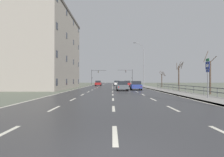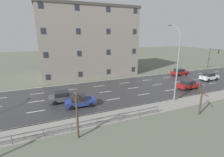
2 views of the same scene
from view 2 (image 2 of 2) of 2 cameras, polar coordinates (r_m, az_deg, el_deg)
The scene contains 12 objects.
ground_plane at distance 34.87m, azimuth 19.20°, elevation -1.64°, with size 160.00×160.00×0.12m.
road_asphalt_strip at distance 43.59m, azimuth 31.16°, elevation 0.36°, with size 14.00×120.00×0.03m.
street_lamp_midground at distance 24.59m, azimuth 21.70°, elevation 4.22°, with size 2.59×0.24×10.90m.
traffic_signal_left at distance 54.12m, azimuth 31.82°, elevation 6.93°, with size 5.75×0.36×5.72m.
car_distant at distance 42.35m, azimuth 22.54°, elevation 2.15°, with size 1.89×4.13×1.57m.
car_near_right at distance 32.39m, azimuth 25.10°, elevation -1.93°, with size 1.89×4.12×1.57m.
car_far_right at distance 24.84m, azimuth -16.70°, elevation -6.09°, with size 1.84×4.10×1.57m.
car_far_left at distance 22.80m, azimuth -11.15°, elevation -7.67°, with size 1.92×4.15×1.57m.
car_mid_centre at distance 40.66m, azimuth 30.81°, elevation 0.63°, with size 1.93×4.15×1.57m.
brick_building at distance 40.68m, azimuth -8.73°, elevation 12.60°, with size 12.37×21.90×15.57m.
bare_tree_mid at distance 15.69m, azimuth -11.92°, elevation -12.41°, with size 1.22×1.42×4.86m.
bare_tree_far at distance 22.46m, azimuth 28.61°, elevation -6.72°, with size 1.54×1.25×3.92m.
Camera 2 is at (24.75, 25.41, 9.59)m, focal length 26.16 mm.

